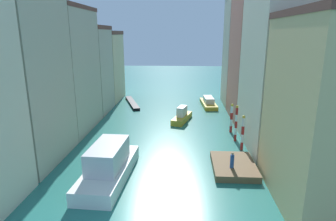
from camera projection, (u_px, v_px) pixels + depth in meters
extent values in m
plane|color=#28756B|center=(166.00, 123.00, 42.70)|extent=(154.00, 154.00, 0.00)
cube|color=#BCB299|center=(19.00, 56.00, 27.47)|extent=(6.37, 9.60, 21.52)
cube|color=#BCB299|center=(65.00, 72.00, 38.05)|extent=(6.37, 10.47, 15.72)
cube|color=brown|center=(59.00, 7.00, 35.94)|extent=(6.50, 10.68, 0.52)
cube|color=#BCB299|center=(89.00, 72.00, 47.38)|extent=(6.37, 7.75, 13.40)
cube|color=brown|center=(86.00, 27.00, 45.56)|extent=(6.50, 7.91, 0.64)
cube|color=beige|center=(103.00, 68.00, 55.89)|extent=(6.37, 9.13, 12.58)
cube|color=brown|center=(101.00, 33.00, 54.17)|extent=(6.50, 9.32, 0.70)
cube|color=#DBB77A|center=(326.00, 115.00, 21.11)|extent=(6.37, 10.68, 13.98)
cube|color=beige|center=(279.00, 63.00, 31.80)|extent=(6.37, 11.94, 19.28)
cube|color=#C6705B|center=(255.00, 55.00, 42.61)|extent=(6.37, 9.94, 19.54)
cube|color=#BCB299|center=(243.00, 52.00, 51.58)|extent=(6.37, 7.96, 19.02)
cube|color=brown|center=(234.00, 166.00, 28.04)|extent=(4.08, 5.71, 0.64)
cylinder|color=#234C93|center=(232.00, 161.00, 26.83)|extent=(0.36, 0.36, 1.28)
sphere|color=tan|center=(233.00, 154.00, 26.64)|extent=(0.26, 0.26, 0.26)
cylinder|color=red|center=(242.00, 146.00, 32.58)|extent=(0.32, 0.32, 0.94)
cylinder|color=white|center=(242.00, 138.00, 32.34)|extent=(0.32, 0.32, 0.94)
cylinder|color=red|center=(243.00, 130.00, 32.09)|extent=(0.32, 0.32, 0.94)
cylinder|color=white|center=(243.00, 122.00, 31.84)|extent=(0.32, 0.32, 0.94)
sphere|color=gold|center=(244.00, 117.00, 31.69)|extent=(0.36, 0.36, 0.36)
cylinder|color=red|center=(235.00, 138.00, 35.34)|extent=(0.31, 0.31, 0.84)
cylinder|color=white|center=(236.00, 131.00, 35.12)|extent=(0.31, 0.31, 0.84)
cylinder|color=red|center=(236.00, 125.00, 34.90)|extent=(0.31, 0.31, 0.84)
cylinder|color=white|center=(236.00, 118.00, 34.68)|extent=(0.31, 0.31, 0.84)
cylinder|color=red|center=(237.00, 111.00, 34.47)|extent=(0.31, 0.31, 0.84)
sphere|color=gold|center=(237.00, 107.00, 34.32)|extent=(0.34, 0.34, 0.34)
cylinder|color=red|center=(231.00, 129.00, 38.46)|extent=(0.36, 0.36, 0.90)
cylinder|color=white|center=(231.00, 123.00, 38.23)|extent=(0.36, 0.36, 0.90)
cylinder|color=red|center=(232.00, 116.00, 37.99)|extent=(0.36, 0.36, 0.90)
cylinder|color=white|center=(232.00, 109.00, 37.76)|extent=(0.36, 0.36, 0.90)
sphere|color=gold|center=(232.00, 105.00, 37.60)|extent=(0.39, 0.39, 0.39)
cube|color=white|center=(109.00, 172.00, 26.18)|extent=(3.93, 10.05, 1.25)
cube|color=silver|center=(108.00, 155.00, 25.76)|extent=(2.91, 5.55, 2.03)
cube|color=black|center=(132.00, 103.00, 53.87)|extent=(4.43, 10.10, 0.44)
cube|color=gold|center=(208.00, 104.00, 52.47)|extent=(2.83, 7.71, 0.70)
cube|color=silver|center=(209.00, 100.00, 52.26)|extent=(1.84, 3.91, 0.95)
cube|color=gold|center=(182.00, 118.00, 43.42)|extent=(3.19, 6.13, 0.83)
cube|color=silver|center=(182.00, 111.00, 43.13)|extent=(1.63, 2.51, 1.40)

